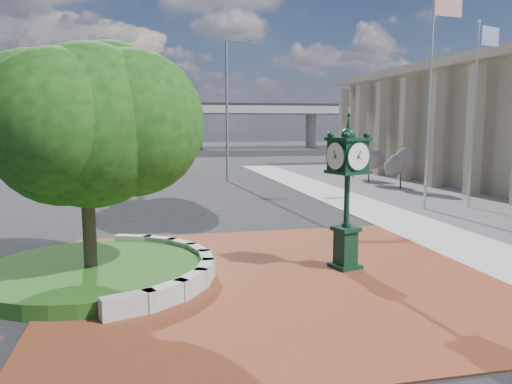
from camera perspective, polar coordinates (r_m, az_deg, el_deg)
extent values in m
plane|color=black|center=(15.10, 1.18, -8.74)|extent=(200.00, 200.00, 0.00)
cube|color=brown|center=(14.17, 2.15, -9.79)|extent=(12.00, 12.00, 0.04)
cube|color=#9E9B93|center=(31.22, 26.19, -0.85)|extent=(20.00, 50.00, 0.04)
cube|color=#9E9B93|center=(11.78, -14.38, -12.47)|extent=(1.29, 0.76, 0.54)
cube|color=#9E9B93|center=(12.22, -10.23, -11.60)|extent=(1.20, 1.04, 0.54)
cube|color=#9E9B93|center=(12.92, -7.32, -10.45)|extent=(1.00, 1.22, 0.54)
cube|color=#9E9B93|center=(13.79, -5.85, -9.24)|extent=(0.71, 1.30, 0.54)
cube|color=#9E9B93|center=(14.72, -5.71, -8.12)|extent=(0.35, 1.25, 0.54)
cube|color=#9E9B93|center=(15.63, -6.67, -7.19)|extent=(0.71, 1.30, 0.54)
cube|color=#9E9B93|center=(16.44, -8.49, -6.47)|extent=(1.00, 1.22, 0.54)
cube|color=#9E9B93|center=(17.09, -10.92, -5.97)|extent=(1.20, 1.04, 0.54)
cube|color=#9E9B93|center=(17.55, -13.76, -5.69)|extent=(1.29, 0.76, 0.54)
cylinder|color=#1B4914|center=(14.74, -18.30, -8.76)|extent=(6.10, 6.10, 0.40)
cube|color=black|center=(32.99, 25.54, 6.56)|extent=(0.30, 40.00, 5.50)
cube|color=#9E9B93|center=(84.16, -10.24, 9.24)|extent=(90.00, 12.00, 1.20)
cube|color=black|center=(84.18, -10.26, 9.78)|extent=(90.00, 12.00, 0.40)
cylinder|color=#9E9B93|center=(84.87, -20.42, 6.49)|extent=(1.80, 1.80, 6.00)
cylinder|color=#9E9B93|center=(84.49, -6.77, 6.93)|extent=(1.80, 1.80, 6.00)
cylinder|color=#9E9B93|center=(88.74, 6.28, 6.98)|extent=(1.80, 1.80, 6.00)
cylinder|color=#38281C|center=(14.51, -18.45, -5.41)|extent=(0.36, 0.36, 2.17)
sphere|color=#13370F|center=(14.16, -18.92, 5.07)|extent=(5.20, 5.20, 5.20)
cylinder|color=#38281C|center=(32.24, -13.41, 1.69)|extent=(0.36, 0.36, 1.92)
sphere|color=#13370F|center=(32.08, -13.54, 5.74)|extent=(4.40, 4.40, 4.40)
cube|color=black|center=(15.28, 10.14, -8.36)|extent=(0.96, 0.96, 0.15)
cube|color=black|center=(15.13, 10.20, -6.21)|extent=(0.66, 0.66, 1.05)
cube|color=black|center=(15.00, 10.25, -4.16)|extent=(0.84, 0.84, 0.11)
cylinder|color=black|center=(14.85, 10.33, -0.88)|extent=(0.16, 0.16, 1.62)
cube|color=black|center=(14.71, 10.46, 4.12)|extent=(1.08, 1.08, 0.86)
cylinder|color=white|center=(14.37, 11.62, 4.00)|extent=(0.74, 0.29, 0.76)
cylinder|color=white|center=(15.05, 9.34, 4.23)|extent=(0.74, 0.29, 0.76)
cylinder|color=white|center=(14.42, 9.10, 4.08)|extent=(0.29, 0.74, 0.76)
cylinder|color=white|center=(15.01, 11.76, 4.16)|extent=(0.29, 0.74, 0.76)
sphere|color=black|center=(14.69, 10.51, 6.42)|extent=(0.42, 0.42, 0.42)
cone|color=black|center=(14.68, 10.54, 7.65)|extent=(0.17, 0.17, 0.48)
imported|color=#4D180B|center=(53.88, -9.20, 3.93)|extent=(2.04, 4.30, 1.42)
cylinder|color=silver|center=(26.23, 19.19, 9.71)|extent=(0.13, 0.13, 10.71)
plane|color=red|center=(27.22, 21.18, 19.32)|extent=(1.59, 0.21, 1.61)
cylinder|color=silver|center=(27.62, 23.60, 7.84)|extent=(0.11, 0.11, 9.23)
sphere|color=silver|center=(28.06, 24.15, 17.39)|extent=(0.17, 0.17, 0.17)
plane|color=navy|center=(28.35, 25.23, 15.80)|extent=(1.31, 0.46, 1.38)
cylinder|color=slate|center=(37.16, -3.35, 9.07)|extent=(0.18, 0.18, 10.20)
cube|color=slate|center=(37.66, -1.79, 16.86)|extent=(2.05, 0.42, 0.14)
cube|color=slate|center=(37.71, -0.36, 16.68)|extent=(0.60, 0.35, 0.17)
cylinder|color=slate|center=(59.54, -11.69, 7.78)|extent=(0.16, 0.16, 8.77)
cube|color=slate|center=(59.73, -10.95, 12.00)|extent=(1.75, 0.16, 0.12)
cube|color=slate|center=(59.75, -10.19, 11.93)|extent=(0.49, 0.25, 0.15)
cylinder|color=#38281C|center=(34.41, 16.20, 1.36)|extent=(0.10, 0.10, 1.20)
sphere|color=#BA5DA1|center=(34.32, 16.27, 3.02)|extent=(1.20, 1.20, 1.20)
cylinder|color=#38281C|center=(37.36, 12.77, 1.97)|extent=(0.10, 0.10, 1.20)
sphere|color=#BA5DA1|center=(37.27, 12.82, 3.50)|extent=(1.20, 1.20, 1.20)
cylinder|color=#38281C|center=(40.64, 11.02, 2.48)|extent=(0.10, 0.10, 1.20)
sphere|color=#BA5DA1|center=(40.57, 11.06, 3.89)|extent=(1.20, 1.20, 1.20)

